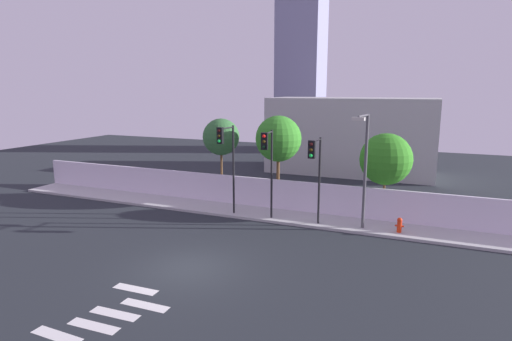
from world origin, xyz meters
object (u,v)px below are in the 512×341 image
(fire_hydrant, at_px, (399,224))
(traffic_light_right, at_px, (268,156))
(roadside_tree_midright, at_px, (386,159))
(street_lamp_curbside, at_px, (364,162))
(roadside_tree_leftmost, at_px, (221,137))
(roadside_tree_midleft, at_px, (278,139))
(traffic_light_left, at_px, (227,152))
(traffic_light_center, at_px, (315,163))

(fire_hydrant, bearing_deg, traffic_light_right, -172.02)
(roadside_tree_midright, bearing_deg, street_lamp_curbside, -103.61)
(traffic_light_right, relative_size, roadside_tree_leftmost, 0.92)
(traffic_light_right, relative_size, roadside_tree_midleft, 0.87)
(roadside_tree_midleft, bearing_deg, roadside_tree_leftmost, 180.00)
(street_lamp_curbside, relative_size, roadside_tree_leftmost, 1.10)
(fire_hydrant, xyz_separation_m, roadside_tree_midleft, (-7.67, 2.87, 3.75))
(traffic_light_left, xyz_separation_m, street_lamp_curbside, (7.51, 0.64, -0.17))
(roadside_tree_midleft, bearing_deg, traffic_light_center, -48.60)
(traffic_light_left, xyz_separation_m, roadside_tree_leftmost, (-2.31, 3.76, 0.33))
(street_lamp_curbside, bearing_deg, traffic_light_right, -171.83)
(traffic_light_center, height_order, roadside_tree_midleft, roadside_tree_midleft)
(traffic_light_left, height_order, roadside_tree_leftmost, roadside_tree_leftmost)
(traffic_light_left, relative_size, roadside_tree_midleft, 0.90)
(fire_hydrant, xyz_separation_m, roadside_tree_midright, (-1.13, 2.87, 2.88))
(roadside_tree_leftmost, bearing_deg, roadside_tree_midleft, -0.00)
(roadside_tree_midleft, relative_size, roadside_tree_midright, 1.17)
(roadside_tree_midleft, bearing_deg, fire_hydrant, -20.54)
(roadside_tree_leftmost, xyz_separation_m, roadside_tree_midright, (10.57, -0.00, -0.81))
(roadside_tree_leftmost, bearing_deg, street_lamp_curbside, -17.64)
(traffic_light_center, xyz_separation_m, roadside_tree_leftmost, (-7.47, 3.89, 0.63))
(traffic_light_left, distance_m, traffic_light_center, 5.17)
(traffic_light_right, height_order, roadside_tree_midright, traffic_light_right)
(street_lamp_curbside, xyz_separation_m, fire_hydrant, (1.89, 0.25, -3.19))
(roadside_tree_leftmost, bearing_deg, roadside_tree_midright, -0.00)
(fire_hydrant, bearing_deg, traffic_light_center, -166.51)
(traffic_light_right, distance_m, roadside_tree_midright, 6.92)
(traffic_light_center, xyz_separation_m, traffic_light_right, (-2.64, 0.05, 0.19))
(traffic_light_right, xyz_separation_m, roadside_tree_leftmost, (-4.83, 3.84, 0.43))
(traffic_light_center, bearing_deg, traffic_light_right, 178.86)
(traffic_light_right, height_order, roadside_tree_leftmost, roadside_tree_leftmost)
(traffic_light_left, height_order, fire_hydrant, traffic_light_left)
(traffic_light_left, xyz_separation_m, fire_hydrant, (9.40, 0.88, -3.36))
(traffic_light_right, relative_size, roadside_tree_midright, 1.02)
(traffic_light_right, bearing_deg, roadside_tree_midright, 33.74)
(traffic_light_left, distance_m, street_lamp_curbside, 7.54)
(traffic_light_left, relative_size, traffic_light_center, 1.10)
(traffic_light_right, bearing_deg, roadside_tree_midleft, 101.64)
(street_lamp_curbside, distance_m, fire_hydrant, 3.71)
(traffic_light_right, distance_m, street_lamp_curbside, 5.04)
(traffic_light_center, relative_size, fire_hydrant, 6.09)
(traffic_light_left, distance_m, roadside_tree_midleft, 4.16)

